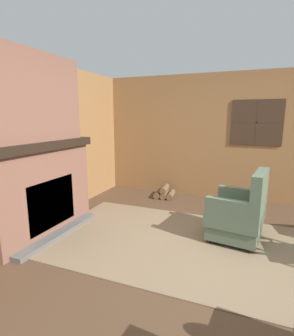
{
  "coord_description": "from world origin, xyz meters",
  "views": [
    {
      "loc": [
        0.32,
        -2.61,
        1.58
      ],
      "look_at": [
        -0.96,
        0.58,
        0.9
      ],
      "focal_mm": 28.0,
      "sensor_mm": 36.0,
      "label": 1
    }
  ],
  "objects_px": {
    "storage_case": "(39,134)",
    "oil_lamp_vase": "(1,136)",
    "firewood_stack": "(165,193)",
    "armchair": "(239,215)"
  },
  "relations": [
    {
      "from": "firewood_stack",
      "to": "oil_lamp_vase",
      "type": "distance_m",
      "value": 3.12
    },
    {
      "from": "oil_lamp_vase",
      "to": "storage_case",
      "type": "xyz_separation_m",
      "value": [
        0.0,
        0.58,
        -0.02
      ]
    },
    {
      "from": "storage_case",
      "to": "oil_lamp_vase",
      "type": "bearing_deg",
      "value": -90.01
    },
    {
      "from": "oil_lamp_vase",
      "to": "storage_case",
      "type": "relative_size",
      "value": 1.25
    },
    {
      "from": "firewood_stack",
      "to": "storage_case",
      "type": "bearing_deg",
      "value": -119.2
    },
    {
      "from": "oil_lamp_vase",
      "to": "storage_case",
      "type": "bearing_deg",
      "value": 89.99
    },
    {
      "from": "storage_case",
      "to": "firewood_stack",
      "type": "bearing_deg",
      "value": 60.8
    },
    {
      "from": "armchair",
      "to": "storage_case",
      "type": "relative_size",
      "value": 4.35
    },
    {
      "from": "oil_lamp_vase",
      "to": "storage_case",
      "type": "height_order",
      "value": "oil_lamp_vase"
    },
    {
      "from": "oil_lamp_vase",
      "to": "armchair",
      "type": "bearing_deg",
      "value": 25.01
    }
  ]
}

